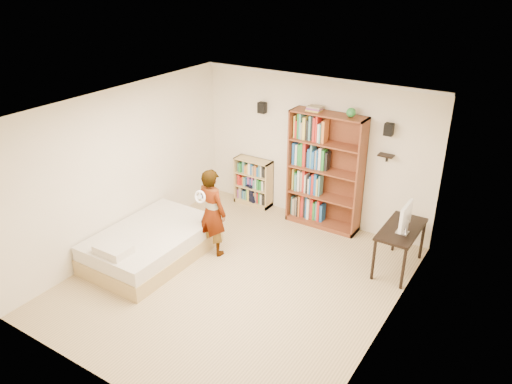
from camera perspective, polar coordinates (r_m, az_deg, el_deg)
ground at (r=7.80m, az=-2.16°, el=-10.01°), size 4.50×5.00×0.01m
room_shell at (r=6.94m, az=-2.39°, el=1.97°), size 4.52×5.02×2.71m
crown_molding at (r=6.64m, az=-2.53°, el=9.19°), size 4.50×5.00×0.06m
speaker_left at (r=9.31m, az=0.70°, el=9.62°), size 0.14×0.12×0.20m
speaker_right at (r=8.35m, az=14.94°, el=6.93°), size 0.14×0.12×0.20m
wall_shelf at (r=8.50m, az=14.63°, el=4.07°), size 0.25×0.16×0.02m
tall_bookshelf at (r=8.92m, az=7.91°, el=2.30°), size 1.34×0.39×2.13m
low_bookshelf at (r=9.87m, az=-0.30°, el=1.15°), size 0.76×0.29×0.95m
computer_desk at (r=8.19m, az=16.01°, el=-6.22°), size 0.54×1.07×0.73m
imac at (r=7.77m, az=16.56°, el=-2.94°), size 0.12×0.49×0.48m
daybed at (r=8.36m, az=-11.87°, el=-5.49°), size 1.36×2.09×0.62m
person at (r=8.14m, az=-5.06°, el=-2.31°), size 0.58×0.41×1.50m
wii_wheel at (r=7.77m, az=-6.41°, el=-0.56°), size 0.21×0.08×0.21m
navy_bag at (r=10.00m, az=-0.59°, el=-0.17°), size 0.36×0.29×0.43m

